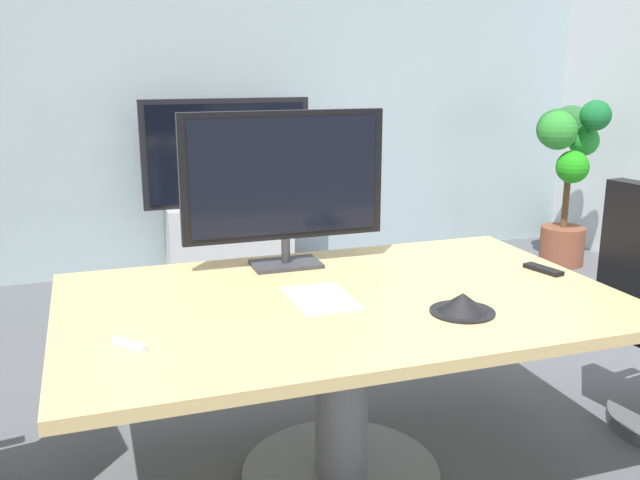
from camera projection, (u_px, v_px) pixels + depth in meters
The scene contains 10 objects.
ground_plane at pixel (361, 454), 2.83m from camera, with size 7.21×7.21×0.00m, color #515459.
wall_back_glass_partition at pixel (217, 89), 5.18m from camera, with size 6.21×0.10×2.72m, color #9EB2B7.
conference_table at pixel (342, 341), 2.55m from camera, with size 1.99×1.24×0.73m.
tv_monitor at pixel (284, 180), 2.80m from camera, with size 0.84×0.18×0.64m.
wall_display_unit at pixel (229, 219), 5.07m from camera, with size 1.20×0.36×1.31m.
potted_plant at pixel (567, 158), 5.34m from camera, with size 0.60×0.60×1.29m.
conference_phone at pixel (463, 304), 2.33m from camera, with size 0.22×0.22×0.07m.
remote_control at pixel (543, 269), 2.80m from camera, with size 0.05×0.17×0.02m, color black.
whiteboard_marker at pixel (129, 344), 2.05m from camera, with size 0.13×0.02×0.02m, color silver.
paper_notepad at pixel (320, 298), 2.48m from camera, with size 0.21×0.30×0.01m, color white.
Camera 1 is at (-0.97, -2.34, 1.54)m, focal length 39.03 mm.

